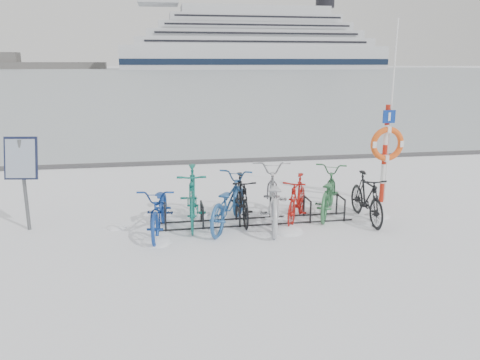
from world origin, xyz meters
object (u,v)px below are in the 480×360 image
Objects in this scene: lifebuoy_station at (387,144)px; cruise_ferry at (253,45)px; bike_rack at (256,214)px; info_board at (22,164)px.

lifebuoy_station is 222.02m from cruise_ferry.
bike_rack is at bearing -164.70° from lifebuoy_station.
info_board reaches higher than bike_rack.
info_board is (-4.40, 0.30, 1.12)m from bike_rack.
cruise_ferry reaches higher than lifebuoy_station.
bike_rack is 2.21× the size of info_board.
lifebuoy_station reaches higher than info_board.
bike_rack is 0.98× the size of lifebuoy_station.
cruise_ferry is (43.37, 219.00, 11.08)m from bike_rack.
cruise_ferry is at bearing 79.56° from lifebuoy_station.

